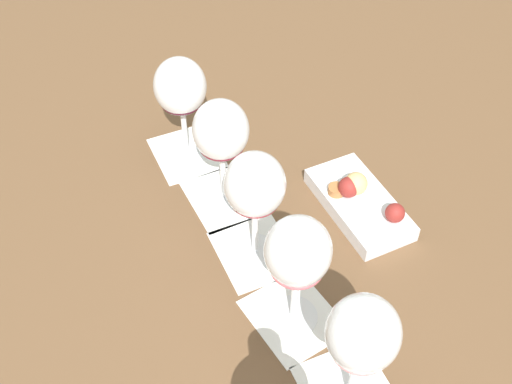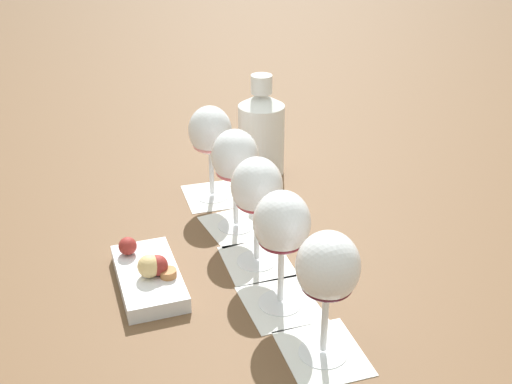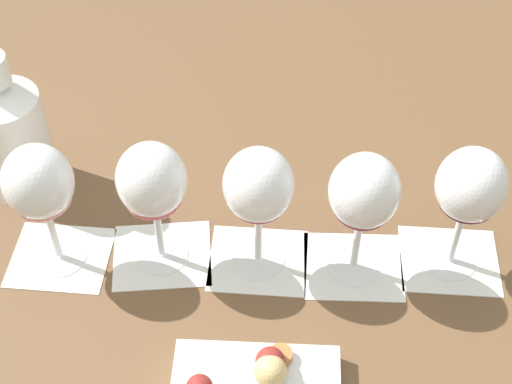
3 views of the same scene
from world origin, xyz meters
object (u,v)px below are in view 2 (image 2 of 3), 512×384
wine_glass_4 (328,272)px  wine_glass_0 (210,135)px  ceramic_vase (261,132)px  wine_glass_1 (235,160)px  wine_glass_3 (282,228)px  snack_dish (149,274)px  wine_glass_2 (254,191)px

wine_glass_4 → wine_glass_0: bearing=144.9°
wine_glass_0 → ceramic_vase: (0.02, 0.14, -0.04)m
wine_glass_1 → wine_glass_3: 0.23m
wine_glass_0 → snack_dish: size_ratio=0.92×
wine_glass_0 → wine_glass_3: size_ratio=1.00×
snack_dish → wine_glass_1: bearing=87.7°
wine_glass_2 → wine_glass_3: 0.12m
wine_glass_1 → ceramic_vase: (-0.09, 0.21, -0.04)m
wine_glass_1 → wine_glass_4: same height
ceramic_vase → snack_dish: bearing=-79.6°
wine_glass_2 → wine_glass_4: same height
wine_glass_3 → ceramic_vase: (-0.27, 0.36, -0.04)m
wine_glass_0 → wine_glass_1: same height
wine_glass_0 → wine_glass_4: 0.47m
wine_glass_1 → wine_glass_2: same height
wine_glass_0 → wine_glass_3: (0.28, -0.21, -0.00)m
wine_glass_1 → wine_glass_0: bearing=146.9°
wine_glass_3 → snack_dish: 0.23m
wine_glass_2 → wine_glass_3: size_ratio=1.00×
ceramic_vase → wine_glass_3: bearing=-53.1°
wine_glass_0 → snack_dish: (0.09, -0.28, -0.11)m
wine_glass_1 → wine_glass_2: (0.09, -0.08, -0.00)m
wine_glass_2 → wine_glass_1: bearing=139.7°
wine_glass_2 → wine_glass_4: bearing=-33.6°
wine_glass_1 → snack_dish: size_ratio=0.92×
wine_glass_2 → ceramic_vase: ceramic_vase is taller
wine_glass_2 → ceramic_vase: 0.34m
wine_glass_2 → snack_dish: bearing=-125.0°
wine_glass_0 → snack_dish: wine_glass_0 is taller
wine_glass_3 → wine_glass_2: bearing=142.9°
wine_glass_0 → wine_glass_3: same height
wine_glass_0 → wine_glass_2: bearing=-36.6°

